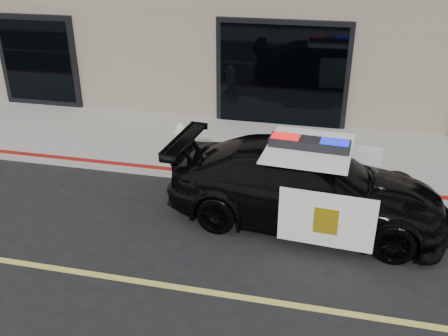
# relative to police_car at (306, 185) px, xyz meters

# --- Properties ---
(ground) EXTENTS (120.00, 120.00, 0.00)m
(ground) POSITION_rel_police_car_xyz_m (-0.06, -2.38, -0.73)
(ground) COLOR black
(ground) RESTS_ON ground
(sidewalk_n) EXTENTS (60.00, 3.50, 0.15)m
(sidewalk_n) POSITION_rel_police_car_xyz_m (-0.06, 2.87, -0.66)
(sidewalk_n) COLOR gray
(sidewalk_n) RESTS_ON ground
(police_car) EXTENTS (2.75, 5.29, 1.64)m
(police_car) POSITION_rel_police_car_xyz_m (0.00, 0.00, 0.00)
(police_car) COLOR black
(police_car) RESTS_ON ground
(fire_hydrant) EXTENTS (0.37, 0.52, 0.83)m
(fire_hydrant) POSITION_rel_police_car_xyz_m (-2.96, 1.86, -0.20)
(fire_hydrant) COLOR beige
(fire_hydrant) RESTS_ON sidewalk_n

